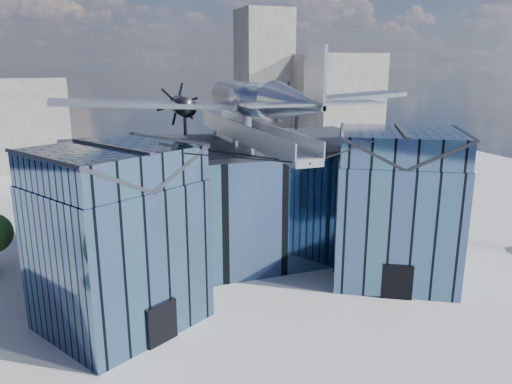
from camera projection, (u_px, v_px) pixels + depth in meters
name	position (u px, v px, depth m)	size (l,w,h in m)	color
ground_plane	(265.00, 291.00, 37.57)	(120.00, 120.00, 0.00)	gray
museum	(240.00, 200.00, 41.45)	(32.88, 24.50, 17.60)	#44668B
bg_towers	(163.00, 104.00, 81.36)	(77.00, 24.50, 26.00)	gray
tree_side_e	(428.00, 186.00, 55.57)	(3.70, 3.70, 4.85)	#372216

